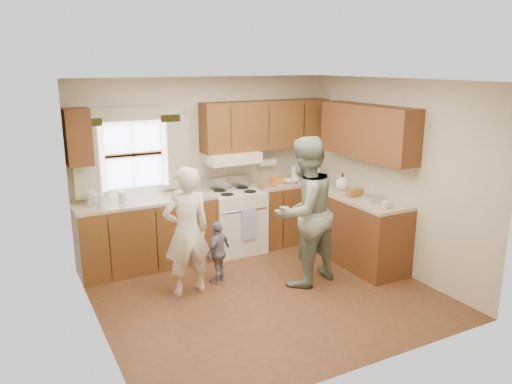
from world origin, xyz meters
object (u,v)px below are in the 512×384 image
woman_right (304,212)px  child (218,252)px  stove (235,220)px  woman_left (187,232)px

woman_right → child: (-0.93, 0.50, -0.53)m
stove → child: (-0.65, -0.88, -0.07)m
woman_left → child: 0.60m
stove → woman_right: size_ratio=0.58×
stove → woman_right: bearing=-78.7°
woman_left → woman_right: bearing=164.8°
woman_left → woman_right: size_ratio=0.84×
woman_left → woman_right: 1.43m
woman_left → stove: bearing=-137.4°
stove → woman_right: (0.28, -1.39, 0.46)m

